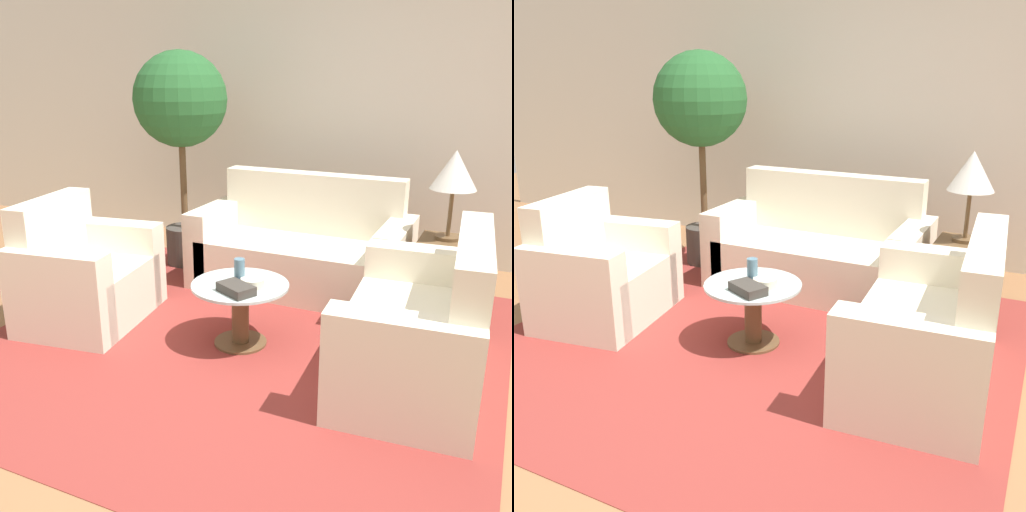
% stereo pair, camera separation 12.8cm
% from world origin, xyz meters
% --- Properties ---
extents(ground_plane, '(14.00, 14.00, 0.00)m').
position_xyz_m(ground_plane, '(0.00, 0.00, 0.00)').
color(ground_plane, '#8E603D').
extents(wall_back, '(10.00, 0.06, 2.60)m').
position_xyz_m(wall_back, '(0.00, 3.03, 1.30)').
color(wall_back, white).
rests_on(wall_back, ground_plane).
extents(rug, '(3.35, 3.22, 0.01)m').
position_xyz_m(rug, '(-0.07, 0.70, 0.00)').
color(rug, maroon).
rests_on(rug, ground_plane).
extents(sofa_main, '(1.77, 0.80, 0.93)m').
position_xyz_m(sofa_main, '(-0.07, 1.89, 0.30)').
color(sofa_main, beige).
rests_on(sofa_main, ground_plane).
extents(armchair, '(0.88, 1.09, 0.90)m').
position_xyz_m(armchair, '(-1.31, 0.60, 0.30)').
color(armchair, beige).
rests_on(armchair, ground_plane).
extents(loveseat, '(0.86, 1.43, 0.92)m').
position_xyz_m(loveseat, '(1.11, 0.73, 0.30)').
color(loveseat, beige).
rests_on(loveseat, ground_plane).
extents(coffee_table, '(0.65, 0.65, 0.43)m').
position_xyz_m(coffee_table, '(-0.07, 0.70, 0.28)').
color(coffee_table, brown).
rests_on(coffee_table, ground_plane).
extents(side_table, '(0.38, 0.38, 0.59)m').
position_xyz_m(side_table, '(1.08, 1.77, 0.30)').
color(side_table, brown).
rests_on(side_table, ground_plane).
extents(table_lamp, '(0.32, 0.32, 0.64)m').
position_xyz_m(table_lamp, '(1.08, 1.77, 1.08)').
color(table_lamp, brown).
rests_on(table_lamp, side_table).
extents(potted_plant, '(0.83, 0.83, 1.93)m').
position_xyz_m(potted_plant, '(-1.29, 1.99, 1.41)').
color(potted_plant, '#3D3833').
rests_on(potted_plant, ground_plane).
extents(vase, '(0.07, 0.07, 0.17)m').
position_xyz_m(vase, '(-0.08, 0.70, 0.52)').
color(vase, slate).
rests_on(vase, coffee_table).
extents(bowl, '(0.16, 0.16, 0.06)m').
position_xyz_m(bowl, '(0.03, 0.68, 0.46)').
color(bowl, beige).
rests_on(bowl, coffee_table).
extents(book_stack, '(0.28, 0.24, 0.06)m').
position_xyz_m(book_stack, '(-0.02, 0.54, 0.46)').
color(book_stack, '#38332D').
rests_on(book_stack, coffee_table).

